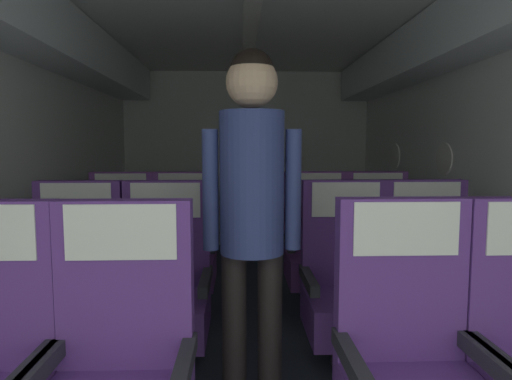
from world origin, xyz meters
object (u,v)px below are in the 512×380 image
seat_b_right_aisle (431,288)px  seat_c_left_window (119,253)px  seat_c_right_window (318,251)px  flight_attendant (252,197)px  seat_c_right_aisle (380,250)px  seat_b_right_window (348,289)px  seat_b_left_window (73,292)px  seat_c_left_aisle (183,252)px  seat_b_left_aisle (164,291)px  seat_a_right_window (412,372)px

seat_b_right_aisle → seat_c_left_window: bearing=155.5°
seat_c_right_window → flight_attendant: size_ratio=0.64×
seat_c_right_aisle → seat_c_right_window: (-0.49, 0.00, 0.00)m
seat_b_right_window → seat_c_left_window: 1.79m
seat_b_right_window → seat_c_right_aisle: bearing=62.6°
seat_b_right_window → seat_c_right_window: size_ratio=1.00×
seat_c_right_aisle → seat_c_right_window: bearing=179.6°
seat_b_left_window → seat_c_right_aisle: 2.23m
seat_b_right_window → seat_c_left_aisle: (-1.05, 0.94, 0.00)m
seat_b_left_aisle → flight_attendant: 0.91m
seat_b_right_window → seat_c_left_aisle: size_ratio=1.00×
seat_a_right_window → seat_c_right_window: same height
seat_c_left_aisle → seat_c_right_window: 1.04m
seat_a_right_window → seat_b_left_aisle: (-1.04, 0.93, 0.00)m
seat_b_right_aisle → seat_c_right_window: bearing=117.7°
seat_b_right_window → seat_c_left_aisle: 1.41m
seat_b_right_window → flight_attendant: size_ratio=0.64×
seat_b_left_window → seat_c_left_window: 0.92m
seat_c_right_aisle → seat_b_left_window: bearing=-155.5°
seat_a_right_window → seat_b_left_window: same height
seat_b_left_aisle → flight_attendant: size_ratio=0.64×
seat_a_right_window → seat_c_right_aisle: 1.92m
seat_b_right_aisle → seat_b_right_window: bearing=-178.9°
seat_b_left_aisle → seat_b_right_aisle: bearing=0.2°
seat_c_left_aisle → seat_b_left_aisle: bearing=-89.2°
seat_b_right_aisle → seat_c_left_aisle: size_ratio=1.00×
seat_b_right_aisle → seat_b_right_window: same height
seat_b_right_aisle → seat_c_right_aisle: 0.92m
seat_c_left_window → seat_c_left_aisle: (0.49, 0.01, 0.00)m
seat_a_right_window → seat_c_left_aisle: 2.13m
seat_a_right_window → seat_c_left_window: bearing=129.6°
seat_c_right_window → flight_attendant: 1.65m
seat_b_right_aisle → flight_attendant: bearing=-153.7°
seat_b_right_window → seat_c_right_window: same height
seat_b_left_window → seat_b_left_aisle: same height
seat_b_left_aisle → seat_c_right_aisle: size_ratio=1.00×
seat_c_right_aisle → seat_c_right_window: 0.49m
seat_c_right_aisle → flight_attendant: (-1.04, -1.44, 0.59)m
seat_c_left_aisle → seat_b_left_window: bearing=-118.0°
seat_c_right_aisle → seat_a_right_window: bearing=-104.6°
flight_attendant → seat_b_right_window: bearing=34.8°
seat_b_left_aisle → seat_c_right_window: 1.39m
seat_b_right_window → seat_c_left_aisle: bearing=138.2°
seat_b_left_aisle → seat_b_right_window: 1.04m
seat_b_right_aisle → seat_c_right_window: (-0.49, 0.93, 0.00)m
seat_a_right_window → flight_attendant: flight_attendant is taller
seat_b_right_aisle → seat_c_right_window: 1.05m
seat_b_right_window → seat_c_left_window: size_ratio=1.00×
seat_c_left_aisle → seat_c_right_aisle: same height
seat_b_right_aisle → seat_c_left_window: 2.21m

